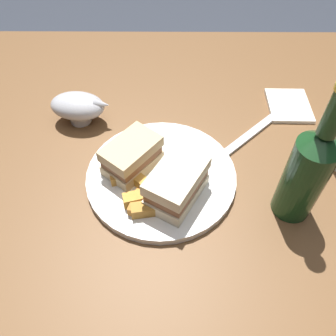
{
  "coord_description": "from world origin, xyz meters",
  "views": [
    {
      "loc": [
        0.39,
        -0.0,
        1.2
      ],
      "look_at": [
        0.0,
        -0.01,
        0.73
      ],
      "focal_mm": 36.58,
      "sensor_mm": 36.0,
      "label": 1
    }
  ],
  "objects": [
    {
      "name": "cider_bottle",
      "position": [
        0.06,
        0.21,
        0.8
      ],
      "size": [
        0.06,
        0.06,
        0.26
      ],
      "color": "#19421E",
      "rests_on": "dining_table"
    },
    {
      "name": "sandwich_half_right",
      "position": [
        0.05,
        0.01,
        0.75
      ],
      "size": [
        0.13,
        0.12,
        0.07
      ],
      "color": "beige",
      "rests_on": "plate"
    },
    {
      "name": "potato_wedge_middle",
      "position": [
        0.02,
        -0.05,
        0.72
      ],
      "size": [
        0.04,
        0.05,
        0.02
      ],
      "primitive_type": "cube",
      "rotation": [
        0.0,
        0.0,
        0.86
      ],
      "color": "gold",
      "rests_on": "plate"
    },
    {
      "name": "dining_table",
      "position": [
        0.0,
        0.0,
        0.35
      ],
      "size": [
        1.06,
        0.99,
        0.7
      ],
      "primitive_type": "cube",
      "color": "brown",
      "rests_on": "ground"
    },
    {
      "name": "sandwich_half_left",
      "position": [
        -0.02,
        -0.07,
        0.74
      ],
      "size": [
        0.12,
        0.11,
        0.06
      ],
      "color": "#CCB284",
      "rests_on": "plate"
    },
    {
      "name": "potato_wedge_back",
      "position": [
        0.01,
        -0.08,
        0.72
      ],
      "size": [
        0.04,
        0.04,
        0.02
      ],
      "primitive_type": "cube",
      "rotation": [
        0.0,
        0.0,
        4.23
      ],
      "color": "gold",
      "rests_on": "plate"
    },
    {
      "name": "potato_wedge_left_edge",
      "position": [
        0.08,
        -0.04,
        0.72
      ],
      "size": [
        0.03,
        0.04,
        0.02
      ],
      "primitive_type": "cube",
      "rotation": [
        0.0,
        0.0,
        1.73
      ],
      "color": "#B77F33",
      "rests_on": "plate"
    },
    {
      "name": "gravy_boat",
      "position": [
        -0.16,
        -0.19,
        0.74
      ],
      "size": [
        0.09,
        0.13,
        0.07
      ],
      "color": "#B7B7BC",
      "rests_on": "dining_table"
    },
    {
      "name": "ground_plane",
      "position": [
        0.0,
        0.0,
        0.0
      ],
      "size": [
        6.0,
        6.0,
        0.0
      ],
      "primitive_type": "plane",
      "color": "#333842"
    },
    {
      "name": "potato_wedge_stray",
      "position": [
        0.07,
        -0.05,
        0.72
      ],
      "size": [
        0.05,
        0.03,
        0.02
      ],
      "primitive_type": "cube",
      "rotation": [
        0.0,
        0.0,
        2.86
      ],
      "color": "#AD702D",
      "rests_on": "plate"
    },
    {
      "name": "potato_wedge_front",
      "position": [
        0.06,
        -0.05,
        0.73
      ],
      "size": [
        0.03,
        0.05,
        0.02
      ],
      "primitive_type": "cube",
      "rotation": [
        0.0,
        0.0,
        1.84
      ],
      "color": "gold",
      "rests_on": "plate"
    },
    {
      "name": "potato_wedge_right_edge",
      "position": [
        0.01,
        -0.08,
        0.72
      ],
      "size": [
        0.03,
        0.05,
        0.02
      ],
      "primitive_type": "cube",
      "rotation": [
        0.0,
        0.0,
        1.82
      ],
      "color": "#B77F33",
      "rests_on": "plate"
    },
    {
      "name": "napkin",
      "position": [
        -0.2,
        0.26,
        0.7
      ],
      "size": [
        0.11,
        0.09,
        0.01
      ],
      "primitive_type": "cube",
      "rotation": [
        0.0,
        0.0,
        -0.01
      ],
      "color": "silver",
      "rests_on": "dining_table"
    },
    {
      "name": "fork",
      "position": [
        -0.12,
        0.17,
        0.7
      ],
      "size": [
        0.14,
        0.14,
        0.01
      ],
      "primitive_type": "cube",
      "rotation": [
        0.0,
        0.0,
        2.33
      ],
      "color": "silver",
      "rests_on": "dining_table"
    },
    {
      "name": "plate",
      "position": [
        0.0,
        -0.01,
        0.71
      ],
      "size": [
        0.27,
        0.27,
        0.01
      ],
      "primitive_type": "cylinder",
      "color": "white",
      "rests_on": "dining_table"
    }
  ]
}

